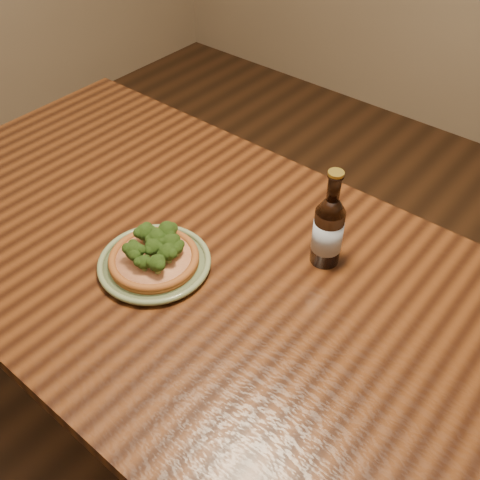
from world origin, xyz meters
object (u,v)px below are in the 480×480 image
Objects in this scene: pizza at (155,255)px; plate at (155,263)px; beer_bottle at (328,230)px; table at (185,275)px.

plate is at bearing -85.01° from pizza.
plate is 1.04× the size of beer_bottle.
table is 6.61× the size of beer_bottle.
beer_bottle is at bearing 42.20° from pizza.
table is 0.15m from pizza.
pizza reaches higher than plate.
pizza is (-0.00, 0.00, 0.02)m from plate.
pizza is 0.38m from beer_bottle.
plate is 1.26× the size of pizza.
beer_bottle is at bearing 42.70° from plate.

